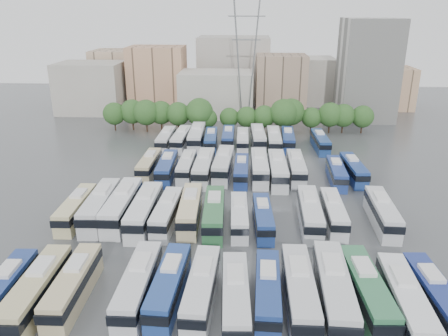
# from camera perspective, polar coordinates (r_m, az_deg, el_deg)

# --- Properties ---
(ground) EXTENTS (220.00, 220.00, 0.00)m
(ground) POSITION_cam_1_polar(r_m,az_deg,el_deg) (66.97, 0.62, -4.98)
(ground) COLOR #424447
(ground) RESTS_ON ground
(tree_line) EXTENTS (65.23, 8.16, 8.40)m
(tree_line) POSITION_cam_1_polar(r_m,az_deg,el_deg) (105.43, 1.36, 7.07)
(tree_line) COLOR black
(tree_line) RESTS_ON ground
(city_buildings) EXTENTS (102.00, 35.00, 20.00)m
(city_buildings) POSITION_cam_1_polar(r_m,az_deg,el_deg) (134.36, -1.23, 11.42)
(city_buildings) COLOR #9E998E
(city_buildings) RESTS_ON ground
(apartment_tower) EXTENTS (14.00, 14.00, 26.00)m
(apartment_tower) POSITION_cam_1_polar(r_m,az_deg,el_deg) (123.59, 18.23, 12.06)
(apartment_tower) COLOR silver
(apartment_tower) RESTS_ON ground
(electricity_pylon) EXTENTS (9.00, 6.91, 33.83)m
(electricity_pylon) POSITION_cam_1_polar(r_m,az_deg,el_deg) (110.95, 2.91, 15.13)
(electricity_pylon) COLOR slate
(electricity_pylon) RESTS_ON ground
(bus_r0_s0) EXTENTS (3.03, 11.85, 3.69)m
(bus_r0_s0) POSITION_cam_1_polar(r_m,az_deg,el_deg) (50.57, -26.85, -14.16)
(bus_r0_s0) COLOR navy
(bus_r0_s0) RESTS_ON ground
(bus_r0_s1) EXTENTS (3.04, 12.81, 4.00)m
(bus_r0_s1) POSITION_cam_1_polar(r_m,az_deg,el_deg) (49.04, -23.24, -14.47)
(bus_r0_s1) COLOR tan
(bus_r0_s1) RESTS_ON ground
(bus_r0_s2) EXTENTS (2.81, 11.98, 3.75)m
(bus_r0_s2) POSITION_cam_1_polar(r_m,az_deg,el_deg) (48.79, -19.09, -14.23)
(bus_r0_s2) COLOR tan
(bus_r0_s2) RESTS_ON ground
(bus_r0_s4) EXTENTS (2.71, 12.41, 3.89)m
(bus_r0_s4) POSITION_cam_1_polar(r_m,az_deg,el_deg) (47.04, -11.13, -14.70)
(bus_r0_s4) COLOR silver
(bus_r0_s4) RESTS_ON ground
(bus_r0_s5) EXTENTS (3.15, 12.10, 3.76)m
(bus_r0_s5) POSITION_cam_1_polar(r_m,az_deg,el_deg) (46.53, -7.19, -14.97)
(bus_r0_s5) COLOR navy
(bus_r0_s5) RESTS_ON ground
(bus_r0_s6) EXTENTS (3.13, 12.13, 3.78)m
(bus_r0_s6) POSITION_cam_1_polar(r_m,az_deg,el_deg) (45.84, -2.94, -15.42)
(bus_r0_s6) COLOR silver
(bus_r0_s6) RESTS_ON ground
(bus_r0_s7) EXTENTS (3.22, 12.16, 3.78)m
(bus_r0_s7) POSITION_cam_1_polar(r_m,az_deg,el_deg) (44.64, 1.53, -16.50)
(bus_r0_s7) COLOR silver
(bus_r0_s7) RESTS_ON ground
(bus_r0_s8) EXTENTS (2.86, 11.55, 3.60)m
(bus_r0_s8) POSITION_cam_1_polar(r_m,az_deg,el_deg) (45.74, 5.73, -15.73)
(bus_r0_s8) COLOR navy
(bus_r0_s8) RESTS_ON ground
(bus_r0_s9) EXTENTS (2.82, 12.88, 4.04)m
(bus_r0_s9) POSITION_cam_1_polar(r_m,az_deg,el_deg) (45.92, 9.83, -15.46)
(bus_r0_s9) COLOR silver
(bus_r0_s9) RESTS_ON ground
(bus_r0_s10) EXTENTS (3.55, 13.81, 4.30)m
(bus_r0_s10) POSITION_cam_1_polar(r_m,az_deg,el_deg) (46.46, 14.14, -15.16)
(bus_r0_s10) COLOR silver
(bus_r0_s10) RESTS_ON ground
(bus_r0_s11) EXTENTS (3.31, 12.78, 3.98)m
(bus_r0_s11) POSITION_cam_1_polar(r_m,az_deg,el_deg) (47.48, 18.10, -14.99)
(bus_r0_s11) COLOR #307148
(bus_r0_s11) RESTS_ON ground
(bus_r0_s12) EXTENTS (3.28, 12.85, 4.00)m
(bus_r0_s12) POSITION_cam_1_polar(r_m,az_deg,el_deg) (47.25, 22.56, -15.80)
(bus_r0_s12) COLOR silver
(bus_r0_s12) RESTS_ON ground
(bus_r0_s13) EXTENTS (3.03, 11.89, 3.70)m
(bus_r0_s13) POSITION_cam_1_polar(r_m,az_deg,el_deg) (49.40, 25.85, -14.84)
(bus_r0_s13) COLOR navy
(bus_r0_s13) RESTS_ON ground
(bus_r1_s0) EXTENTS (2.76, 11.76, 3.68)m
(bus_r1_s0) POSITION_cam_1_polar(r_m,az_deg,el_deg) (65.54, -18.72, -4.98)
(bus_r1_s0) COLOR beige
(bus_r1_s0) RESTS_ON ground
(bus_r1_s1) EXTENTS (3.36, 13.33, 4.15)m
(bus_r1_s1) POSITION_cam_1_polar(r_m,az_deg,el_deg) (64.77, -15.86, -4.74)
(bus_r1_s1) COLOR silver
(bus_r1_s1) RESTS_ON ground
(bus_r1_s2) EXTENTS (3.01, 13.59, 4.26)m
(bus_r1_s2) POSITION_cam_1_polar(r_m,az_deg,el_deg) (63.87, -13.16, -4.79)
(bus_r1_s2) COLOR silver
(bus_r1_s2) RESTS_ON ground
(bus_r1_s3) EXTENTS (2.91, 13.26, 4.16)m
(bus_r1_s3) POSITION_cam_1_polar(r_m,az_deg,el_deg) (61.94, -10.36, -5.44)
(bus_r1_s3) COLOR silver
(bus_r1_s3) RESTS_ON ground
(bus_r1_s4) EXTENTS (2.97, 11.86, 3.70)m
(bus_r1_s4) POSITION_cam_1_polar(r_m,az_deg,el_deg) (61.31, -7.48, -5.79)
(bus_r1_s4) COLOR silver
(bus_r1_s4) RESTS_ON ground
(bus_r1_s5) EXTENTS (3.16, 12.46, 3.88)m
(bus_r1_s5) POSITION_cam_1_polar(r_m,az_deg,el_deg) (61.69, -4.44, -5.40)
(bus_r1_s5) COLOR beige
(bus_r1_s5) RESTS_ON ground
(bus_r1_s6) EXTENTS (3.19, 12.61, 3.93)m
(bus_r1_s6) POSITION_cam_1_polar(r_m,az_deg,el_deg) (60.41, -1.31, -5.90)
(bus_r1_s6) COLOR #2D6A3B
(bus_r1_s6) RESTS_ON ground
(bus_r1_s7) EXTENTS (2.76, 10.87, 3.39)m
(bus_r1_s7) POSITION_cam_1_polar(r_m,az_deg,el_deg) (60.21, 1.99, -6.28)
(bus_r1_s7) COLOR silver
(bus_r1_s7) RESTS_ON ground
(bus_r1_s8) EXTENTS (2.85, 10.89, 3.39)m
(bus_r1_s8) POSITION_cam_1_polar(r_m,az_deg,el_deg) (60.06, 5.12, -6.43)
(bus_r1_s8) COLOR navy
(bus_r1_s8) RESTS_ON ground
(bus_r1_s10) EXTENTS (3.11, 12.62, 3.94)m
(bus_r1_s10) POSITION_cam_1_polar(r_m,az_deg,el_deg) (61.69, 11.15, -5.72)
(bus_r1_s10) COLOR silver
(bus_r1_s10) RESTS_ON ground
(bus_r1_s11) EXTENTS (2.77, 11.54, 3.60)m
(bus_r1_s11) POSITION_cam_1_polar(r_m,az_deg,el_deg) (62.85, 14.10, -5.63)
(bus_r1_s11) COLOR silver
(bus_r1_s11) RESTS_ON ground
(bus_r1_s13) EXTENTS (3.18, 12.31, 3.83)m
(bus_r1_s13) POSITION_cam_1_polar(r_m,az_deg,el_deg) (64.51, 19.96, -5.48)
(bus_r1_s13) COLOR silver
(bus_r1_s13) RESTS_ON ground
(bus_r2_s2) EXTENTS (2.59, 11.47, 3.59)m
(bus_r2_s2) POSITION_cam_1_polar(r_m,az_deg,el_deg) (80.24, -9.74, 0.46)
(bus_r2_s2) COLOR #C6B588
(bus_r2_s2) RESTS_ON ground
(bus_r2_s3) EXTENTS (3.00, 12.09, 3.77)m
(bus_r2_s3) POSITION_cam_1_polar(r_m,az_deg,el_deg) (78.07, -7.46, 0.08)
(bus_r2_s3) COLOR navy
(bus_r2_s3) RESTS_ON ground
(bus_r2_s4) EXTENTS (2.50, 11.30, 3.54)m
(bus_r2_s4) POSITION_cam_1_polar(r_m,az_deg,el_deg) (78.57, -4.91, 0.23)
(bus_r2_s4) COLOR silver
(bus_r2_s4) RESTS_ON ground
(bus_r2_s5) EXTENTS (3.05, 13.10, 4.10)m
(bus_r2_s5) POSITION_cam_1_polar(r_m,az_deg,el_deg) (77.18, -2.65, 0.13)
(bus_r2_s5) COLOR silver
(bus_r2_s5) RESTS_ON ground
(bus_r2_s6) EXTENTS (3.54, 13.41, 4.17)m
(bus_r2_s6) POSITION_cam_1_polar(r_m,az_deg,el_deg) (78.31, -0.08, 0.48)
(bus_r2_s6) COLOR silver
(bus_r2_s6) RESTS_ON ground
(bus_r2_s7) EXTENTS (2.51, 11.13, 3.49)m
(bus_r2_s7) POSITION_cam_1_polar(r_m,az_deg,el_deg) (76.47, 2.28, -0.30)
(bus_r2_s7) COLOR navy
(bus_r2_s7) RESTS_ON ground
(bus_r2_s8) EXTENTS (3.05, 12.99, 4.06)m
(bus_r2_s8) POSITION_cam_1_polar(r_m,az_deg,el_deg) (77.46, 4.65, 0.14)
(bus_r2_s8) COLOR silver
(bus_r2_s8) RESTS_ON ground
(bus_r2_s9) EXTENTS (3.02, 13.31, 4.17)m
(bus_r2_s9) POSITION_cam_1_polar(r_m,az_deg,el_deg) (76.50, 7.02, -0.17)
(bus_r2_s9) COLOR silver
(bus_r2_s9) RESTS_ON ground
(bus_r2_s10) EXTENTS (2.77, 12.35, 3.87)m
(bus_r2_s10) POSITION_cam_1_polar(r_m,az_deg,el_deg) (78.33, 9.40, 0.09)
(bus_r2_s10) COLOR silver
(bus_r2_s10) RESTS_ON ground
(bus_r2_s12) EXTENTS (2.96, 11.28, 3.51)m
(bus_r2_s12) POSITION_cam_1_polar(r_m,az_deg,el_deg) (77.81, 14.47, -0.58)
(bus_r2_s12) COLOR navy
(bus_r2_s12) RESTS_ON ground
(bus_r2_s13) EXTENTS (3.01, 11.54, 3.59)m
(bus_r2_s13) POSITION_cam_1_polar(r_m,az_deg,el_deg) (80.05, 16.55, -0.16)
(bus_r2_s13) COLOR navy
(bus_r2_s13) RESTS_ON ground
(bus_r3_s2) EXTENTS (2.60, 11.91, 3.74)m
(bus_r3_s2) POSITION_cam_1_polar(r_m,az_deg,el_deg) (94.92, -7.59, 3.74)
(bus_r3_s2) COLOR silver
(bus_r3_s2) RESTS_ON ground
(bus_r3_s3) EXTENTS (3.17, 12.32, 3.83)m
(bus_r3_s3) POSITION_cam_1_polar(r_m,az_deg,el_deg) (94.69, -5.59, 3.81)
(bus_r3_s3) COLOR silver
(bus_r3_s3) RESTS_ON ground
(bus_r3_s4) EXTENTS (3.16, 13.50, 4.22)m
(bus_r3_s4) POSITION_cam_1_polar(r_m,az_deg,el_deg) (95.43, -3.57, 4.12)
(bus_r3_s4) COLOR silver
(bus_r3_s4) RESTS_ON ground
(bus_r3_s5) EXTENTS (2.94, 11.60, 3.61)m
(bus_r3_s5) POSITION_cam_1_polar(r_m,az_deg,el_deg) (93.91, -1.72, 3.69)
(bus_r3_s5) COLOR navy
(bus_r3_s5) RESTS_ON ground
(bus_r3_s6) EXTENTS (2.59, 11.45, 3.59)m
(bus_r3_s6) POSITION_cam_1_polar(r_m,az_deg,el_deg) (95.65, 0.56, 4.00)
(bus_r3_s6) COLOR navy
(bus_r3_s6) RESTS_ON ground
(bus_r3_s7) EXTENTS (2.56, 11.30, 3.54)m
(bus_r3_s7) POSITION_cam_1_polar(r_m,az_deg,el_deg) (94.05, 2.46, 3.68)
(bus_r3_s7) COLOR silver
(bus_r3_s7) RESTS_ON ground
(bus_r3_s8) EXTENTS (3.31, 12.81, 3.99)m
(bus_r3_s8) POSITION_cam_1_polar(r_m,az_deg,el_deg) (95.15, 4.49, 3.97)
(bus_r3_s8) COLOR silver
(bus_r3_s8) RESTS_ON ground
(bus_r3_s9) EXTENTS (2.75, 12.51, 3.92)m
(bus_r3_s9) POSITION_cam_1_polar(r_m,az_deg,el_deg) (94.00, 6.55, 3.68)
(bus_r3_s9) COLOR silver
(bus_r3_s9) RESTS_ON ground
(bus_r3_s10) EXTENTS (3.05, 11.82, 3.68)m
(bus_r3_s10) POSITION_cam_1_polar(r_m,az_deg,el_deg) (95.14, 8.35, 3.72)
(bus_r3_s10) COLOR navy
(bus_r3_s10) RESTS_ON ground
(bus_r3_s12) EXTENTS (2.87, 11.38, 3.55)m
(bus_r3_s12) POSITION_cam_1_polar(r_m,az_deg,el_deg) (95.08, 12.46, 3.40)
(bus_r3_s12) COLOR navy
(bus_r3_s12) RESTS_ON ground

